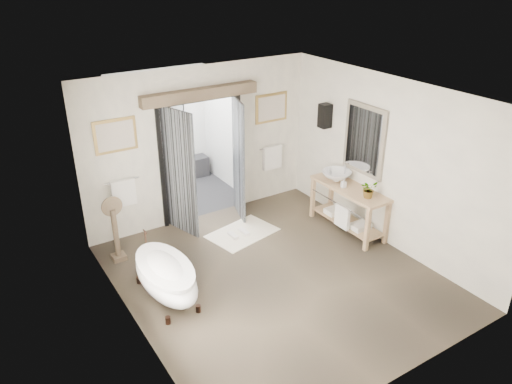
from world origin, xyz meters
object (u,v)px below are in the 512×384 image
clawfoot_tub (166,276)px  rug (242,233)px  vanity (348,205)px  basin (336,176)px

clawfoot_tub → rug: clawfoot_tub is taller
vanity → rug: bearing=151.9°
clawfoot_tub → rug: size_ratio=1.32×
clawfoot_tub → vanity: (3.61, 0.10, 0.13)m
rug → basin: 2.02m
vanity → rug: 1.99m
clawfoot_tub → basin: 3.69m
clawfoot_tub → vanity: vanity is taller
vanity → basin: size_ratio=2.93×
vanity → rug: size_ratio=1.33×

